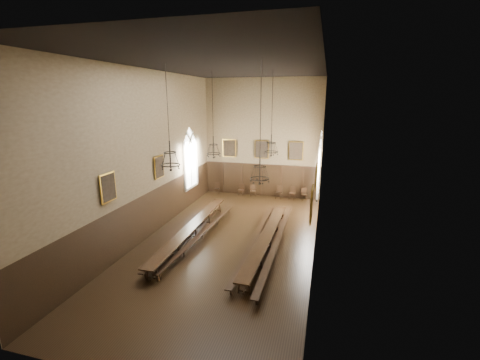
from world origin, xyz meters
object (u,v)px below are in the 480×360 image
at_px(chandelier_back_left, 213,148).
at_px(chandelier_front_right, 260,170).
at_px(chair_7, 304,197).
at_px(chair_0, 217,190).
at_px(chair_5, 279,195).
at_px(table_right, 266,242).
at_px(chandelier_back_right, 271,146).
at_px(bench_left_inner, 202,235).
at_px(bench_right_outer, 277,243).
at_px(chair_3, 253,193).
at_px(chandelier_front_left, 170,159).
at_px(chair_2, 241,192).
at_px(bench_left_outer, 184,233).
at_px(chair_6, 292,195).
at_px(bench_right_inner, 255,240).
at_px(table_left, 192,232).

height_order(chandelier_back_left, chandelier_front_right, same).
height_order(chair_7, chandelier_back_left, chandelier_back_left).
xyz_separation_m(chair_0, chair_5, (5.04, 0.07, 0.03)).
bearing_deg(table_right, chandelier_back_right, 96.71).
height_order(chair_5, chandelier_back_right, chandelier_back_right).
height_order(bench_left_inner, chandelier_back_right, chandelier_back_right).
distance_m(bench_right_outer, chair_3, 9.10).
height_order(chair_5, chandelier_front_left, chandelier_front_left).
height_order(bench_right_outer, chair_2, chair_2).
xyz_separation_m(bench_left_outer, chandelier_back_left, (0.85, 2.70, 4.37)).
bearing_deg(chair_5, chair_6, 8.27).
height_order(bench_left_outer, chandelier_back_right, chandelier_back_right).
bearing_deg(chair_3, chair_6, -17.34).
height_order(bench_left_outer, bench_right_inner, bench_right_inner).
xyz_separation_m(bench_right_inner, chandelier_front_right, (0.69, -2.54, 4.34)).
relative_size(bench_left_outer, chair_6, 9.24).
bearing_deg(bench_left_inner, chandelier_back_right, 41.47).
bearing_deg(chair_5, table_right, -79.93).
relative_size(chair_2, chandelier_back_left, 0.19).
xyz_separation_m(chandelier_back_left, chandelier_front_left, (-0.31, -4.87, 0.24)).
bearing_deg(bench_right_inner, bench_left_outer, -178.88).
bearing_deg(chair_3, chair_7, -18.38).
relative_size(bench_left_outer, bench_left_inner, 1.01).
relative_size(bench_left_inner, chandelier_back_left, 1.90).
bearing_deg(chandelier_front_right, bench_left_inner, 145.64).
bearing_deg(table_right, chair_2, 112.73).
xyz_separation_m(chair_6, chandelier_back_left, (-4.17, -5.88, 4.33)).
height_order(chair_7, chandelier_back_right, chandelier_back_right).
bearing_deg(bench_right_inner, chair_3, 103.72).
bearing_deg(table_right, chair_5, 94.05).
relative_size(bench_right_inner, chair_5, 9.77).
distance_m(chair_2, chair_7, 4.93).
xyz_separation_m(bench_right_outer, chandelier_back_right, (-0.89, 2.81, 4.56)).
bearing_deg(chandelier_front_right, table_left, 149.68).
xyz_separation_m(bench_left_inner, chair_7, (4.86, 8.47, 0.03)).
bearing_deg(chandelier_front_right, chair_3, 104.07).
xyz_separation_m(bench_left_inner, chandelier_front_left, (-0.53, -2.20, 4.61)).
distance_m(bench_right_outer, chandelier_back_left, 6.66).
bearing_deg(chair_0, table_left, -81.43).
distance_m(chair_2, chandelier_back_right, 8.01).
bearing_deg(chair_3, chandelier_front_left, -114.82).
distance_m(bench_left_inner, chair_0, 8.69).
relative_size(chair_2, chandelier_front_left, 0.21).
height_order(bench_right_inner, chandelier_back_right, chandelier_back_right).
xyz_separation_m(bench_right_outer, chandelier_back_left, (-4.31, 2.64, 4.33)).
xyz_separation_m(table_right, chair_6, (0.40, 8.67, -0.06)).
relative_size(bench_left_outer, chair_7, 9.46).
distance_m(chandelier_back_left, chandelier_front_left, 4.88).
distance_m(table_right, chandelier_back_right, 5.40).
bearing_deg(table_left, chandelier_back_left, 82.12).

